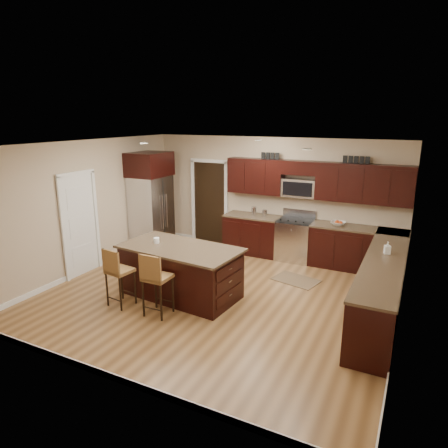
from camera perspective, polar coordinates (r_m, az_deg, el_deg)
The scene contains 22 objects.
floor at distance 7.39m, azimuth -0.84°, elevation -10.11°, with size 6.00×6.00×0.00m, color olive.
ceiling at distance 6.69m, azimuth -0.93°, elevation 11.28°, with size 6.00×6.00×0.00m, color silver.
wall_back at distance 9.38m, azimuth 6.88°, elevation 3.97°, with size 6.00×6.00×0.00m, color tan.
wall_left at distance 8.68m, azimuth -18.78°, elevation 2.36°, with size 5.50×5.50×0.00m, color tan.
wall_right at distance 6.20m, azimuth 24.62°, elevation -3.18°, with size 5.50×5.50×0.00m, color tan.
base_cabinets at distance 7.94m, azimuth 16.46°, elevation -5.31°, with size 4.02×3.96×0.92m.
upper_cabinets at distance 8.85m, azimuth 13.01°, elevation 6.25°, with size 4.00×0.33×0.80m.
range at distance 9.12m, azimuth 10.09°, elevation -2.18°, with size 0.76×0.64×1.11m.
microwave at distance 9.00m, azimuth 10.71°, elevation 5.09°, with size 0.76×0.31×0.40m, color silver.
doorway at distance 10.09m, azimuth -2.06°, elevation 3.01°, with size 0.85×0.03×2.06m, color black.
pantry_door at distance 8.54m, azimuth -19.91°, elevation -0.23°, with size 0.03×0.80×2.04m, color white.
letter_decor at distance 8.83m, azimuth 12.27°, elevation 9.25°, with size 2.20×0.03×0.15m, color black, non-canonical shape.
island at distance 7.26m, azimuth -6.22°, elevation -6.95°, with size 2.24×1.30×0.92m.
stool_left at distance 6.98m, azimuth -15.04°, elevation -6.46°, with size 0.43×0.43×1.03m.
stool_mid at distance 6.50m, azimuth -9.83°, elevation -7.55°, with size 0.41×0.41×1.07m.
refrigerator at distance 9.64m, azimuth -10.40°, elevation 3.26°, with size 0.79×0.96×2.35m.
floor_mat at distance 8.13m, azimuth 10.21°, elevation -7.87°, with size 0.87×0.58×0.01m, color brown.
fruit_bowl at distance 8.79m, azimuth 15.99°, elevation 0.10°, with size 0.31×0.31×0.08m, color silver.
soap_bottle at distance 7.22m, azimuth 22.32°, elevation -3.16°, with size 0.09×0.10×0.21m, color #B2B2B2.
canister_tall at distance 9.29m, azimuth 4.30°, elevation 1.86°, with size 0.12×0.12×0.20m, color silver.
canister_short at distance 9.20m, azimuth 5.84°, elevation 1.54°, with size 0.11×0.11×0.16m, color silver.
island_jar at distance 7.35m, azimuth -9.63°, elevation -2.33°, with size 0.10×0.10×0.10m, color white.
Camera 1 is at (3.08, -5.93, 3.15)m, focal length 32.00 mm.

